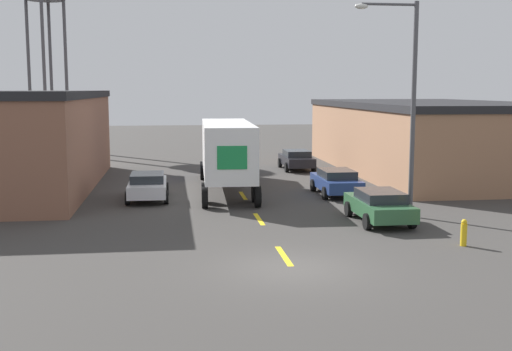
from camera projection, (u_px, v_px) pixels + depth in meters
ground_plane at (292, 268)px, 19.64m from camera, size 160.00×160.00×0.00m
road_centerline at (259, 219)px, 27.07m from camera, size 0.20×14.72×0.01m
warehouse_right at (430, 137)px, 42.67m from camera, size 11.33×22.48×4.64m
semi_truck at (226, 149)px, 34.64m from camera, size 3.16×12.40×3.74m
parked_car_right_mid at (336, 181)px, 33.19m from camera, size 2.03×4.34×1.34m
parked_car_right_near at (379, 205)px, 26.34m from camera, size 2.03×4.34×1.34m
parked_car_left_far at (148, 185)px, 31.74m from camera, size 2.03×4.34×1.34m
parked_car_right_far at (296, 159)px, 43.73m from camera, size 2.03×4.34×1.34m
street_lamp at (407, 95)px, 26.90m from camera, size 2.73×0.32×9.05m
fire_hydrant at (464, 233)px, 22.38m from camera, size 0.22×0.22×0.95m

